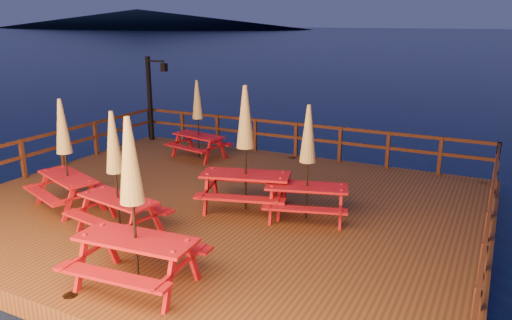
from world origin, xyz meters
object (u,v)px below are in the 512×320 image
object	(u,v)px
picnic_table_2	(308,161)
picnic_table_1	(133,202)
picnic_table_0	(116,171)
lamp_post	(153,91)

from	to	relation	value
picnic_table_2	picnic_table_1	bearing A→B (deg)	-127.10
picnic_table_1	picnic_table_0	bearing A→B (deg)	133.85
lamp_post	picnic_table_1	world-z (taller)	lamp_post
picnic_table_0	picnic_table_2	bearing A→B (deg)	47.16
lamp_post	picnic_table_2	bearing A→B (deg)	-30.36
picnic_table_0	picnic_table_2	distance (m)	4.00
lamp_post	picnic_table_2	size ratio (longest dim) A/B	1.18
picnic_table_1	picnic_table_2	size ratio (longest dim) A/B	1.12
picnic_table_1	lamp_post	bearing A→B (deg)	121.21
picnic_table_1	picnic_table_2	xyz separation A→B (m)	(1.44, 3.95, -0.16)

